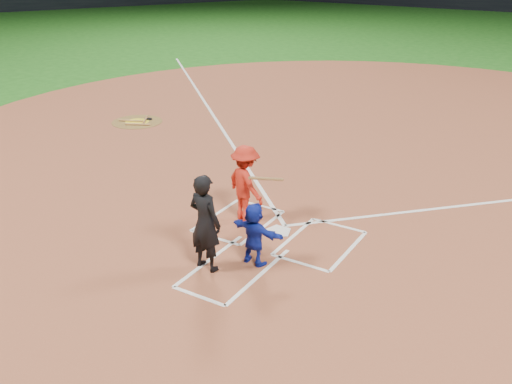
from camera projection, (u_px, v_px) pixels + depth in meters
The scene contains 13 objects.
ground at pixel (278, 232), 11.95m from camera, with size 120.00×120.00×0.00m, color #1B5916.
home_plate_dirt at pixel (378, 150), 16.66m from camera, with size 28.00×28.00×0.01m, color brown.
home_plate at pixel (278, 231), 11.94m from camera, with size 0.60×0.60×0.02m, color silver.
on_deck_circle at pixel (137, 122), 19.31m from camera, with size 1.70×1.70×0.01m, color brown.
on_deck_logo at pixel (137, 122), 19.31m from camera, with size 0.80×0.80×0.00m, color yellow.
on_deck_bat_a at pixel (145, 120), 19.42m from camera, with size 0.06×0.06×0.84m, color brown.
on_deck_bat_b at pixel (131, 121), 19.31m from camera, with size 0.06×0.06×0.84m, color olive.
on_deck_bat_c at pixel (138, 124), 18.92m from camera, with size 0.06×0.06×0.84m, color #A6703C.
bat_weight_donut at pixel (149, 119), 19.52m from camera, with size 0.19×0.19×0.05m, color black.
catcher at pixel (254, 234), 10.54m from camera, with size 1.14×0.36×1.23m, color #1527AA.
umpire at pixel (205, 223), 10.26m from camera, with size 0.68×0.44×1.86m, color black.
chalk_markings at pixel (369, 157), 16.10m from camera, with size 28.35×17.32×0.01m.
batter_at_plate at pixel (246, 184), 12.14m from camera, with size 1.44×1.05×1.69m.
Camera 1 is at (5.09, -9.33, 5.55)m, focal length 40.00 mm.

